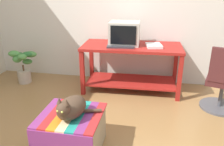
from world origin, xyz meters
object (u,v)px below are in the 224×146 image
at_px(desk, 131,60).
at_px(cat, 71,108).
at_px(book, 154,46).
at_px(office_chair, 223,84).
at_px(potted_plant, 23,64).
at_px(keyboard, 121,47).
at_px(ottoman_with_blanket, 72,132).
at_px(tv_monitor, 124,34).

xyz_separation_m(desk, cat, (-0.40, -1.62, 0.01)).
bearing_deg(desk, book, -8.79).
relative_size(cat, office_chair, 0.48).
distance_m(book, potted_plant, 2.21).
bearing_deg(potted_plant, desk, 1.86).
relative_size(cat, potted_plant, 0.73).
bearing_deg(office_chair, potted_plant, 9.58).
xyz_separation_m(desk, office_chair, (1.26, -0.44, -0.12)).
distance_m(keyboard, potted_plant, 1.74).
bearing_deg(office_chair, ottoman_with_blanket, 50.76).
xyz_separation_m(ottoman_with_blanket, cat, (0.03, -0.04, 0.31)).
bearing_deg(cat, potted_plant, 142.38).
distance_m(ottoman_with_blanket, office_chair, 2.04).
xyz_separation_m(keyboard, potted_plant, (-1.69, 0.10, -0.41)).
distance_m(keyboard, office_chair, 1.48).
bearing_deg(keyboard, tv_monitor, 74.51).
distance_m(ottoman_with_blanket, potted_plant, 2.08).
relative_size(desk, ottoman_with_blanket, 2.50).
height_order(book, cat, book).
bearing_deg(tv_monitor, keyboard, -101.09).
bearing_deg(ottoman_with_blanket, book, 64.01).
relative_size(desk, book, 5.90).
bearing_deg(keyboard, potted_plant, 170.13).
xyz_separation_m(cat, office_chair, (1.66, 1.19, -0.12)).
bearing_deg(office_chair, desk, -2.56).
bearing_deg(ottoman_with_blanket, tv_monitor, 79.40).
xyz_separation_m(potted_plant, office_chair, (3.10, -0.38, 0.05)).
xyz_separation_m(desk, tv_monitor, (-0.12, 0.03, 0.40)).
relative_size(keyboard, book, 1.54).
bearing_deg(keyboard, cat, -106.08).
height_order(desk, book, book).
bearing_deg(office_chair, book, -6.60).
bearing_deg(potted_plant, ottoman_with_blanket, -47.12).
bearing_deg(book, cat, -127.53).
bearing_deg(keyboard, office_chair, -17.66).
bearing_deg(potted_plant, cat, -47.41).
relative_size(desk, potted_plant, 2.64).
relative_size(keyboard, office_chair, 0.45).
bearing_deg(tv_monitor, potted_plant, -179.16).
height_order(tv_monitor, book, tv_monitor).
bearing_deg(ottoman_with_blanket, cat, -59.31).
bearing_deg(book, ottoman_with_blanket, -128.89).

